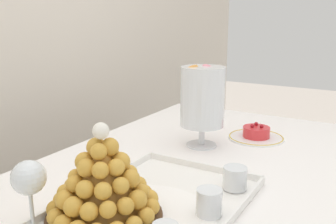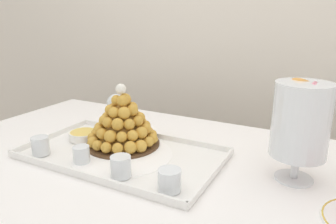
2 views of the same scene
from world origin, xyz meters
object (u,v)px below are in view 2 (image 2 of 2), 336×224
at_px(croquembouche, 122,123).
at_px(wine_glass, 116,105).
at_px(dessert_cup_centre, 121,167).
at_px(dessert_cup_mid_right, 169,181).
at_px(dessert_cup_left, 41,146).
at_px(creme_brulee_ramekin, 84,135).
at_px(serving_tray, 122,154).
at_px(macaron_goblet, 301,121).
at_px(dessert_cup_mid_left, 82,155).

xyz_separation_m(croquembouche, wine_glass, (-0.10, 0.10, 0.02)).
relative_size(croquembouche, dessert_cup_centre, 4.26).
height_order(dessert_cup_mid_right, wine_glass, wine_glass).
distance_m(dessert_cup_left, creme_brulee_ramekin, 0.17).
distance_m(serving_tray, dessert_cup_mid_right, 0.27).
relative_size(serving_tray, macaron_goblet, 2.23).
relative_size(dessert_cup_left, dessert_cup_mid_left, 1.15).
bearing_deg(creme_brulee_ramekin, dessert_cup_left, -100.43).
height_order(dessert_cup_left, macaron_goblet, macaron_goblet).
xyz_separation_m(dessert_cup_centre, wine_glass, (-0.23, 0.29, 0.08)).
distance_m(dessert_cup_mid_left, creme_brulee_ramekin, 0.19).
height_order(croquembouche, dessert_cup_mid_right, croquembouche).
relative_size(dessert_cup_mid_right, creme_brulee_ramekin, 0.58).
xyz_separation_m(croquembouche, dessert_cup_mid_left, (-0.03, -0.17, -0.06)).
bearing_deg(creme_brulee_ramekin, wine_glass, 67.52).
bearing_deg(dessert_cup_mid_right, dessert_cup_mid_left, 176.49).
bearing_deg(serving_tray, dessert_cup_mid_right, -27.82).
xyz_separation_m(dessert_cup_centre, dessert_cup_mid_right, (0.15, -0.00, -0.00)).
relative_size(dessert_cup_mid_left, dessert_cup_centre, 0.86).
bearing_deg(wine_glass, creme_brulee_ramekin, -112.48).
xyz_separation_m(dessert_cup_mid_left, wine_glass, (-0.07, 0.27, 0.08)).
bearing_deg(macaron_goblet, creme_brulee_ramekin, -175.38).
xyz_separation_m(serving_tray, creme_brulee_ramekin, (-0.20, 0.04, 0.02)).
relative_size(creme_brulee_ramekin, macaron_goblet, 0.37).
bearing_deg(creme_brulee_ramekin, croquembouche, 8.91).
height_order(dessert_cup_centre, creme_brulee_ramekin, dessert_cup_centre).
distance_m(dessert_cup_left, dessert_cup_mid_right, 0.46).
distance_m(croquembouche, dessert_cup_mid_left, 0.18).
height_order(croquembouche, macaron_goblet, macaron_goblet).
xyz_separation_m(serving_tray, dessert_cup_mid_left, (-0.07, -0.11, 0.03)).
bearing_deg(dessert_cup_centre, croquembouche, 124.20).
height_order(serving_tray, dessert_cup_mid_left, dessert_cup_mid_left).
distance_m(croquembouche, dessert_cup_mid_right, 0.34).
xyz_separation_m(creme_brulee_ramekin, wine_glass, (0.05, 0.13, 0.09)).
distance_m(creme_brulee_ramekin, wine_glass, 0.16).
bearing_deg(macaron_goblet, dessert_cup_centre, -152.44).
relative_size(croquembouche, dessert_cup_mid_left, 4.96).
bearing_deg(macaron_goblet, dessert_cup_left, -163.30).
distance_m(serving_tray, dessert_cup_left, 0.26).
relative_size(dessert_cup_mid_right, macaron_goblet, 0.21).
height_order(serving_tray, croquembouche, croquembouche).
relative_size(dessert_cup_left, creme_brulee_ramekin, 0.56).
distance_m(dessert_cup_centre, wine_glass, 0.38).
relative_size(serving_tray, dessert_cup_left, 10.84).
height_order(dessert_cup_centre, macaron_goblet, macaron_goblet).
height_order(serving_tray, wine_glass, wine_glass).
distance_m(dessert_cup_mid_left, macaron_goblet, 0.62).
bearing_deg(croquembouche, macaron_goblet, 3.39).
distance_m(dessert_cup_left, macaron_goblet, 0.77).
height_order(dessert_cup_left, creme_brulee_ramekin, dessert_cup_left).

